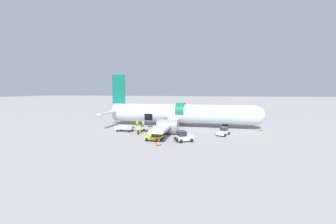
# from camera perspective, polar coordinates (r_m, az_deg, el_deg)

# --- Properties ---
(ground_plane) EXTENTS (500.00, 500.00, 0.00)m
(ground_plane) POSITION_cam_1_polar(r_m,az_deg,el_deg) (37.54, 1.86, -5.73)
(ground_plane) COLOR gray
(airplane) EXTENTS (33.89, 30.87, 11.17)m
(airplane) POSITION_cam_1_polar(r_m,az_deg,el_deg) (43.86, 2.96, -0.56)
(airplane) COLOR silver
(airplane) RESTS_ON ground_plane
(baggage_tug_lead) EXTENTS (3.05, 2.79, 1.61)m
(baggage_tug_lead) POSITION_cam_1_polar(r_m,az_deg,el_deg) (31.14, 4.31, -6.88)
(baggage_tug_lead) COLOR silver
(baggage_tug_lead) RESTS_ON ground_plane
(baggage_tug_mid) EXTENTS (2.77, 2.35, 1.30)m
(baggage_tug_mid) POSITION_cam_1_polar(r_m,az_deg,el_deg) (31.55, -3.66, -6.92)
(baggage_tug_mid) COLOR yellow
(baggage_tug_mid) RESTS_ON ground_plane
(baggage_tug_rear) EXTENTS (2.43, 3.41, 1.35)m
(baggage_tug_rear) POSITION_cam_1_polar(r_m,az_deg,el_deg) (36.60, 15.10, -5.30)
(baggage_tug_rear) COLOR white
(baggage_tug_rear) RESTS_ON ground_plane
(baggage_cart_loading) EXTENTS (4.07, 2.11, 1.13)m
(baggage_cart_loading) POSITION_cam_1_polar(r_m,az_deg,el_deg) (38.51, -5.36, -4.59)
(baggage_cart_loading) COLOR #999BA0
(baggage_cart_loading) RESTS_ON ground_plane
(baggage_cart_queued) EXTENTS (4.17, 2.19, 1.04)m
(baggage_cart_queued) POSITION_cam_1_polar(r_m,az_deg,el_deg) (39.39, -11.82, -4.54)
(baggage_cart_queued) COLOR #B7BABF
(baggage_cart_queued) RESTS_ON ground_plane
(ground_crew_loader_a) EXTENTS (0.44, 0.63, 1.83)m
(ground_crew_loader_a) POSITION_cam_1_polar(r_m,az_deg,el_deg) (41.35, -6.88, -3.33)
(ground_crew_loader_a) COLOR #2D2D33
(ground_crew_loader_a) RESTS_ON ground_plane
(ground_crew_loader_b) EXTENTS (0.54, 0.61, 1.79)m
(ground_crew_loader_b) POSITION_cam_1_polar(r_m,az_deg,el_deg) (35.30, -3.84, -4.93)
(ground_crew_loader_b) COLOR black
(ground_crew_loader_b) RESTS_ON ground_plane
(ground_crew_driver) EXTENTS (0.45, 0.57, 1.62)m
(ground_crew_driver) POSITION_cam_1_polar(r_m,az_deg,el_deg) (38.80, 0.36, -4.06)
(ground_crew_driver) COLOR black
(ground_crew_driver) RESTS_ON ground_plane
(ground_crew_supervisor) EXTENTS (0.47, 0.65, 1.85)m
(ground_crew_supervisor) POSITION_cam_1_polar(r_m,az_deg,el_deg) (41.83, -8.51, -3.23)
(ground_crew_supervisor) COLOR #1E2338
(ground_crew_supervisor) RESTS_ON ground_plane
(ground_crew_helper) EXTENTS (0.59, 0.42, 1.71)m
(ground_crew_helper) POSITION_cam_1_polar(r_m,az_deg,el_deg) (36.12, -8.28, -4.80)
(ground_crew_helper) COLOR black
(ground_crew_helper) RESTS_ON ground_plane
(safety_cone_nose) EXTENTS (0.54, 0.54, 0.65)m
(safety_cone_nose) POSITION_cam_1_polar(r_m,az_deg,el_deg) (43.34, 24.40, -4.28)
(safety_cone_nose) COLOR black
(safety_cone_nose) RESTS_ON ground_plane
(safety_cone_engine_left) EXTENTS (0.64, 0.64, 0.65)m
(safety_cone_engine_left) POSITION_cam_1_polar(r_m,az_deg,el_deg) (29.02, -2.67, -8.61)
(safety_cone_engine_left) COLOR black
(safety_cone_engine_left) RESTS_ON ground_plane
(safety_cone_wingtip) EXTENTS (0.46, 0.46, 0.62)m
(safety_cone_wingtip) POSITION_cam_1_polar(r_m,az_deg,el_deg) (36.49, 1.66, -5.60)
(safety_cone_wingtip) COLOR black
(safety_cone_wingtip) RESTS_ON ground_plane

